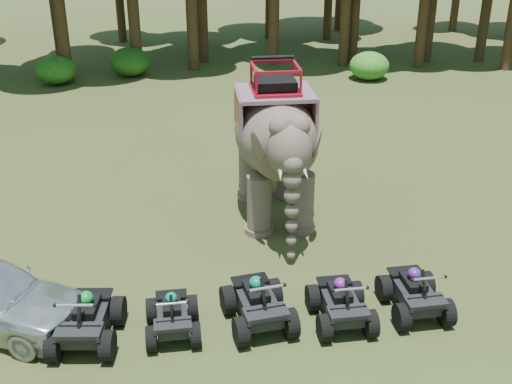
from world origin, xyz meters
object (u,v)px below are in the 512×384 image
Objects in this scene: atv_3 at (341,298)px; atv_4 at (416,287)px; atv_0 at (86,314)px; atv_1 at (172,311)px; elephant at (275,141)px; atv_2 at (258,298)px.

atv_3 is 0.99× the size of atv_4.
atv_0 reaches higher than atv_1.
atv_0 is 1.08× the size of atv_3.
atv_0 is at bearing 179.78° from atv_1.
atv_3 is (0.59, -5.38, -1.61)m from elephant.
atv_3 is (3.64, -0.10, 0.06)m from atv_1.
atv_3 is (5.41, -0.09, -0.05)m from atv_0.
atv_2 is at bearing 1.88° from atv_1.
atv_0 is 1.06× the size of atv_4.
atv_0 is (-4.82, -5.29, -1.56)m from elephant.
atv_4 is at bearing 4.24° from atv_3.
atv_4 is at bearing 7.86° from atv_0.
atv_1 is at bearing -119.19° from elephant.
elephant is 3.46× the size of atv_1.
elephant reaches higher than atv_0.
atv_1 is at bearing 174.50° from atv_2.
atv_4 is (2.31, -5.24, -1.60)m from elephant.
atv_3 is at bearing 6.43° from atv_0.
atv_2 is 1.80m from atv_3.
atv_1 is at bearing 178.84° from atv_4.
atv_2 is 3.52m from atv_4.
atv_2 is (-1.21, -5.20, -1.56)m from elephant.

